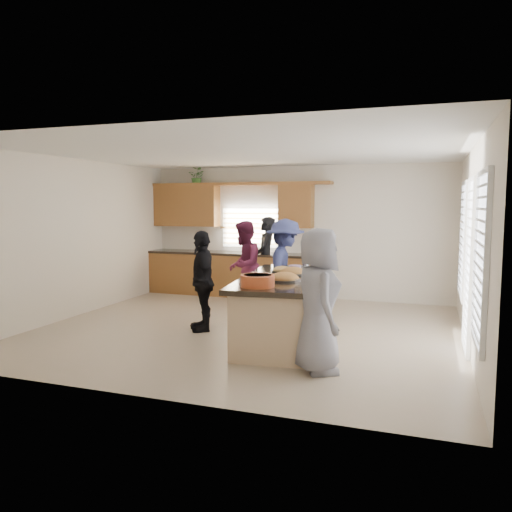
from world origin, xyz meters
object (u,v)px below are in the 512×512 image
at_px(island, 284,310).
at_px(woman_left_mid, 244,265).
at_px(woman_left_front, 202,281).
at_px(woman_right_front, 318,301).
at_px(woman_left_back, 266,258).
at_px(woman_right_back, 285,269).
at_px(salad_bowl, 258,280).

distance_m(island, woman_left_mid, 2.30).
relative_size(woman_left_mid, woman_left_front, 1.06).
height_order(island, woman_right_front, woman_right_front).
bearing_deg(woman_left_back, woman_right_back, 18.70).
xyz_separation_m(woman_left_mid, woman_right_front, (2.08, -3.04, 0.02)).
relative_size(woman_left_front, woman_right_back, 0.91).
height_order(salad_bowl, woman_right_back, woman_right_back).
height_order(woman_left_back, woman_left_front, woman_left_back).
height_order(woman_left_mid, woman_left_front, woman_left_mid).
height_order(woman_left_mid, woman_right_back, woman_right_back).
xyz_separation_m(island, woman_left_front, (-1.38, 0.14, 0.34)).
bearing_deg(salad_bowl, island, 86.58).
distance_m(woman_left_mid, woman_right_front, 3.68).
height_order(island, salad_bowl, salad_bowl).
xyz_separation_m(woman_left_back, woman_left_mid, (-0.06, -1.17, -0.02)).
bearing_deg(woman_right_back, woman_left_back, 17.19).
relative_size(island, woman_left_mid, 1.67).
xyz_separation_m(salad_bowl, woman_left_mid, (-1.26, 2.85, -0.19)).
distance_m(woman_left_back, woman_right_back, 1.88).
bearing_deg(woman_left_front, woman_left_mid, 144.73).
height_order(woman_left_front, woman_right_back, woman_right_back).
relative_size(woman_left_mid, woman_right_back, 0.96).
distance_m(salad_bowl, woman_left_mid, 3.12).
bearing_deg(woman_left_mid, island, 29.36).
height_order(island, woman_left_back, woman_left_back).
bearing_deg(woman_left_front, woman_right_back, 107.15).
height_order(salad_bowl, woman_right_front, woman_right_front).
relative_size(salad_bowl, woman_left_mid, 0.26).
distance_m(woman_left_back, woman_left_mid, 1.17).
relative_size(woman_left_back, woman_right_front, 1.00).
bearing_deg(woman_right_back, island, -176.08).
height_order(island, woman_left_mid, woman_left_mid).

